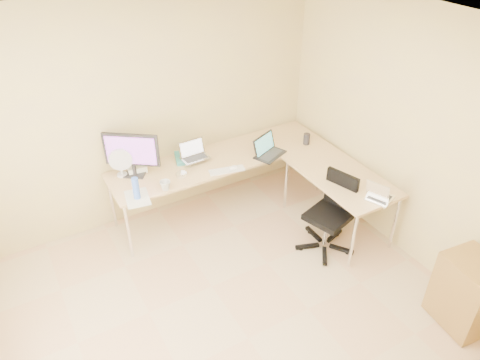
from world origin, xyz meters
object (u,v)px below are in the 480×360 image
office_chair (329,211)px  cabinet (468,293)px  keyboard (227,170)px  laptop_center (195,151)px  mug (165,185)px  desk_main (222,183)px  monitor (132,155)px  water_bottle (136,189)px  laptop_black (270,146)px  desk_return (337,201)px  desk_fan (120,163)px  laptop_return (381,190)px

office_chair → cabinet: office_chair is taller
keyboard → cabinet: size_ratio=0.57×
laptop_center → mug: laptop_center is taller
desk_main → monitor: monitor is taller
mug → water_bottle: size_ratio=0.46×
desk_main → laptop_black: size_ratio=7.02×
desk_return → keyboard: 1.32m
desk_main → desk_return: bearing=-45.7°
monitor → laptop_black: monitor is taller
laptop_black → cabinet: bearing=-100.2°
desk_return → office_chair: size_ratio=1.45×
cabinet → laptop_center: bearing=124.0°
water_bottle → cabinet: 3.27m
laptop_black → office_chair: (0.12, -0.98, -0.35)m
laptop_black → water_bottle: (-1.65, -0.05, 0.00)m
desk_return → laptop_black: (-0.45, 0.75, 0.48)m
desk_fan → cabinet: bearing=-34.3°
laptop_black → water_bottle: bearing=158.3°
desk_main → cabinet: size_ratio=3.75×
keyboard → laptop_return: (1.10, -1.24, 0.09)m
desk_main → cabinet: 2.87m
monitor → laptop_center: monitor is taller
laptop_black → keyboard: laptop_black is taller
laptop_center → cabinet: laptop_center is taller
desk_return → laptop_return: size_ratio=4.31×
monitor → desk_fan: bearing=-170.7°
desk_main → mug: bearing=-160.0°
desk_fan → laptop_return: 2.76m
laptop_center → water_bottle: laptop_center is taller
desk_main → office_chair: size_ratio=2.96×
laptop_black → office_chair: bearing=-106.4°
keyboard → mug: bearing=-167.3°
desk_main → desk_return: size_ratio=2.04×
cabinet → mug: bearing=135.7°
laptop_black → keyboard: bearing=161.2°
desk_main → keyboard: bearing=-105.7°
keyboard → office_chair: 1.20m
desk_return → desk_main: bearing=134.3°
keyboard → cabinet: (1.17, -2.35, -0.38)m
laptop_black → laptop_return: size_ratio=1.25×
keyboard → water_bottle: 1.05m
laptop_center → laptop_return: laptop_center is taller
keyboard → laptop_return: bearing=-35.6°
laptop_center → water_bottle: size_ratio=1.28×
keyboard → desk_fan: size_ratio=1.25×
desk_return → desk_fan: size_ratio=4.07×
desk_main → mug: (-0.82, -0.30, 0.42)m
desk_main → desk_return: 1.40m
laptop_black → laptop_center: bearing=136.5°
laptop_center → water_bottle: 0.89m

